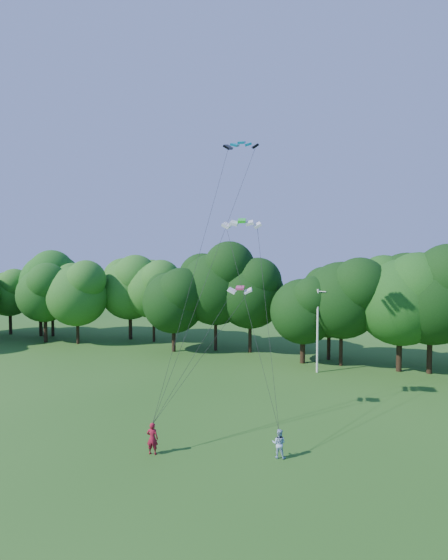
% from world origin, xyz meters
% --- Properties ---
extents(ground, '(160.00, 160.00, 0.00)m').
position_xyz_m(ground, '(0.00, 0.00, 0.00)').
color(ground, '#215216').
rests_on(ground, ground).
extents(utility_pole, '(1.63, 0.51, 8.34)m').
position_xyz_m(utility_pole, '(5.31, 29.98, 4.28)').
color(utility_pole, silver).
rests_on(utility_pole, ground).
extents(kite_flyer_left, '(0.75, 0.56, 1.89)m').
position_xyz_m(kite_flyer_left, '(-1.34, 8.52, 0.95)').
color(kite_flyer_left, maroon).
rests_on(kite_flyer_left, ground).
extents(kite_flyer_right, '(0.83, 0.66, 1.68)m').
position_xyz_m(kite_flyer_right, '(5.75, 10.60, 0.84)').
color(kite_flyer_right, '#A3C2E2').
rests_on(kite_flyer_right, ground).
extents(kite_teal, '(2.76, 1.65, 0.49)m').
position_xyz_m(kite_teal, '(0.97, 18.48, 20.23)').
color(kite_teal, '#05799E').
rests_on(kite_teal, ground).
extents(kite_green, '(2.94, 1.87, 0.45)m').
position_xyz_m(kite_green, '(1.82, 15.88, 14.11)').
color(kite_green, '#21E125').
rests_on(kite_green, ground).
extents(kite_pink, '(1.84, 1.17, 0.26)m').
position_xyz_m(kite_pink, '(1.89, 15.27, 9.42)').
color(kite_pink, '#C63766').
rests_on(kite_pink, ground).
extents(tree_back_west, '(9.63, 9.63, 14.00)m').
position_xyz_m(tree_back_west, '(-33.36, 36.91, 8.75)').
color(tree_back_west, '#2E2212').
rests_on(tree_back_west, ground).
extents(tree_back_center, '(7.53, 7.53, 10.96)m').
position_xyz_m(tree_back_center, '(5.80, 35.80, 6.84)').
color(tree_back_center, black).
rests_on(tree_back_center, ground).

